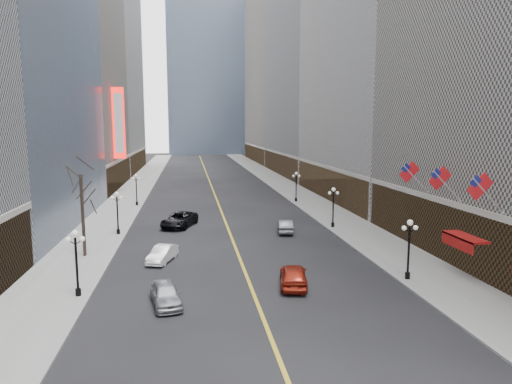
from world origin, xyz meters
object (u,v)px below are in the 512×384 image
object	(u,v)px
streetlamp_east_3	(296,183)
car_nb_mid	(162,254)
car_sb_mid	(293,275)
streetlamp_west_1	(76,256)
streetlamp_east_1	(409,243)
streetlamp_west_3	(136,186)
car_nb_near	(166,294)
car_nb_far	(179,220)
streetlamp_west_2	(117,208)
car_sb_far	(285,226)
streetlamp_east_2	(333,203)

from	to	relation	value
streetlamp_east_3	car_nb_mid	xyz separation A→B (m)	(-18.43, -28.38, -2.22)
car_nb_mid	car_sb_mid	distance (m)	12.28
streetlamp_west_1	car_nb_mid	bearing A→B (deg)	55.87
streetlamp_east_1	streetlamp_west_3	size ratio (longest dim) A/B	1.00
car_nb_near	car_nb_far	size ratio (longest dim) A/B	0.71
streetlamp_east_1	streetlamp_west_3	distance (m)	43.05
streetlamp_west_1	car_nb_near	bearing A→B (deg)	-19.94
streetlamp_west_2	car_nb_mid	size ratio (longest dim) A/B	1.09
streetlamp_west_1	car_nb_near	xyz separation A→B (m)	(5.91, -2.14, -2.17)
car_sb_far	car_nb_mid	bearing A→B (deg)	44.51
car_sb_far	car_sb_mid	bearing A→B (deg)	88.84
streetlamp_east_2	streetlamp_west_1	xyz separation A→B (m)	(-23.60, -18.00, 0.00)
streetlamp_east_1	streetlamp_west_2	world-z (taller)	same
streetlamp_east_3	car_nb_near	size ratio (longest dim) A/B	1.05
car_sb_mid	streetlamp_west_2	bearing A→B (deg)	-39.27
streetlamp_east_2	car_nb_mid	xyz separation A→B (m)	(-18.43, -10.38, -2.22)
streetlamp_west_2	car_nb_far	xyz separation A→B (m)	(6.35, 3.28, -2.05)
streetlamp_east_1	car_sb_far	xyz separation A→B (m)	(-5.80, 16.69, -2.18)
car_nb_near	car_sb_far	distance (m)	22.27
car_sb_far	streetlamp_west_2	bearing A→B (deg)	4.63
streetlamp_east_1	streetlamp_west_1	world-z (taller)	same
streetlamp_west_1	car_nb_far	size ratio (longest dim) A/B	0.74
streetlamp_west_3	car_sb_mid	bearing A→B (deg)	-67.49
car_nb_mid	car_nb_far	distance (m)	13.71
streetlamp_east_2	car_sb_mid	bearing A→B (deg)	-115.99
streetlamp_west_2	streetlamp_east_3	bearing A→B (deg)	37.33
car_nb_far	streetlamp_west_2	bearing A→B (deg)	-132.56
streetlamp_west_1	streetlamp_east_2	bearing A→B (deg)	37.33
car_nb_far	car_sb_mid	size ratio (longest dim) A/B	1.27
car_sb_mid	car_nb_far	bearing A→B (deg)	-57.08
streetlamp_east_1	streetlamp_west_1	distance (m)	23.60
streetlamp_east_3	car_nb_near	bearing A→B (deg)	-114.89
streetlamp_west_1	streetlamp_west_2	distance (m)	18.00
car_nb_near	car_nb_far	world-z (taller)	car_nb_far
streetlamp_east_1	car_sb_far	distance (m)	17.80
streetlamp_east_1	car_sb_mid	distance (m)	8.97
car_nb_far	streetlamp_east_3	bearing A→B (deg)	60.60
streetlamp_west_2	streetlamp_west_3	xyz separation A→B (m)	(0.00, 18.00, 0.00)
streetlamp_east_2	streetlamp_east_3	xyz separation A→B (m)	(0.00, 18.00, 0.00)
streetlamp_west_1	car_sb_mid	xyz separation A→B (m)	(14.88, 0.10, -2.09)
car_nb_near	car_nb_mid	world-z (taller)	car_nb_near
car_sb_far	car_nb_far	bearing A→B (deg)	-13.01
car_nb_near	streetlamp_east_2	bearing A→B (deg)	37.92
streetlamp_east_1	car_nb_near	xyz separation A→B (m)	(-17.69, -2.14, -2.17)
car_nb_far	car_nb_mid	bearing A→B (deg)	-74.84
streetlamp_west_1	car_sb_far	world-z (taller)	streetlamp_west_1
streetlamp_east_3	car_nb_far	world-z (taller)	streetlamp_east_3
streetlamp_west_3	car_nb_far	xyz separation A→B (m)	(6.35, -14.72, -2.05)
car_nb_mid	car_nb_far	size ratio (longest dim) A/B	0.68
streetlamp_east_1	streetlamp_west_2	xyz separation A→B (m)	(-23.60, 18.00, 0.00)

